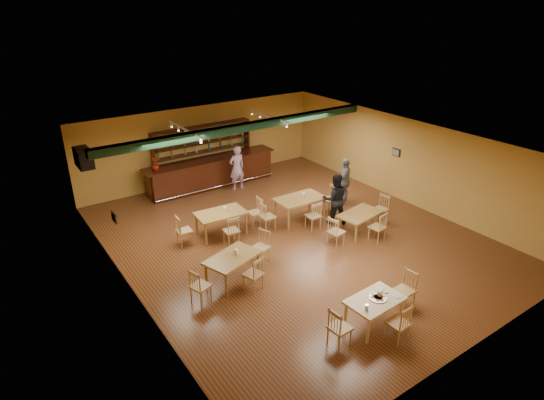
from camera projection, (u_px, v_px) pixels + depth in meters
floor at (293, 238)px, 14.06m from camera, size 12.00×12.00×0.00m
ceiling_beam at (243, 127)px, 14.99m from camera, size 10.00×0.30×0.25m
track_rail_left at (185, 129)px, 14.48m from camera, size 0.05×2.50×0.05m
track_rail_right at (268, 116)px, 16.14m from camera, size 0.05×2.50×0.05m
ac_unit at (84, 158)px, 13.77m from camera, size 0.34×0.70×0.48m
picture_left at (114, 217)px, 11.55m from camera, size 0.04×0.34×0.28m
picture_right at (396, 152)px, 16.31m from camera, size 0.04×0.34×0.28m
bar_counter at (212, 173)px, 17.66m from camera, size 5.30×0.85×1.13m
back_bar_hutch at (203, 154)px, 17.89m from camera, size 4.10×0.40×2.28m
poinsettia at (155, 164)px, 16.19m from camera, size 0.35×0.35×0.49m
dining_table_a at (221, 223)px, 14.11m from camera, size 1.57×1.00×0.76m
dining_table_b at (300, 209)px, 15.02m from camera, size 1.62×1.00×0.80m
dining_table_c at (233, 268)px, 11.83m from camera, size 1.62×1.25×0.71m
dining_table_d at (359, 223)px, 14.21m from camera, size 1.49×1.03×0.69m
near_table at (374, 312)px, 10.22m from camera, size 1.32×0.89×0.68m
pizza_tray at (378, 298)px, 10.13m from camera, size 0.54×0.54×0.01m
parmesan_shaker at (367, 307)px, 9.75m from camera, size 0.08×0.08×0.11m
napkin_stack at (379, 290)px, 10.38m from camera, size 0.25×0.23×0.03m
pizza_server at (381, 294)px, 10.23m from camera, size 0.33×0.16×0.00m
side_plate at (397, 295)px, 10.20m from camera, size 0.23×0.23×0.01m
patron_bar at (237, 168)px, 17.26m from camera, size 0.63×0.42×1.73m
patron_right_a at (335, 199)px, 14.65m from camera, size 1.03×0.95×1.70m
patron_right_b at (345, 181)px, 16.13m from camera, size 1.05×0.88×1.68m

